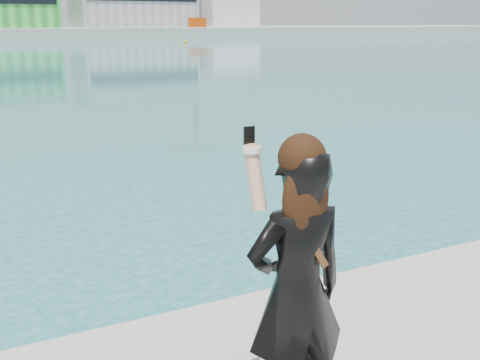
# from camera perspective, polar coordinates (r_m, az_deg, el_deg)

# --- Properties ---
(ancillary_shed) EXTENTS (12.00, 10.00, 6.00)m
(ancillary_shed) POSITION_cam_1_polar(r_m,az_deg,el_deg) (144.57, -1.25, 15.50)
(ancillary_shed) COLOR silver
(ancillary_shed) RESTS_ON far_quay
(flagpole_right) EXTENTS (1.28, 0.16, 8.00)m
(flagpole_right) POSITION_cam_1_polar(r_m,az_deg,el_deg) (126.82, -17.17, 15.67)
(flagpole_right) COLOR silver
(flagpole_right) RESTS_ON far_quay
(buoy_near) EXTENTS (0.50, 0.50, 0.50)m
(buoy_near) POSITION_cam_1_polar(r_m,az_deg,el_deg) (94.36, -5.25, 12.79)
(buoy_near) COLOR #FAB20D
(buoy_near) RESTS_ON ground
(woman) EXTENTS (0.65, 0.44, 1.82)m
(woman) POSITION_cam_1_polar(r_m,az_deg,el_deg) (3.50, 5.42, -9.83)
(woman) COLOR black
(woman) RESTS_ON near_quay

